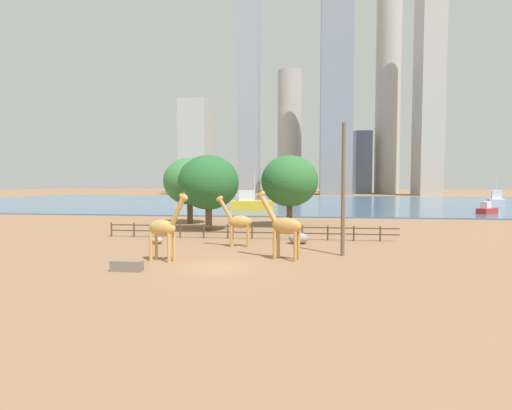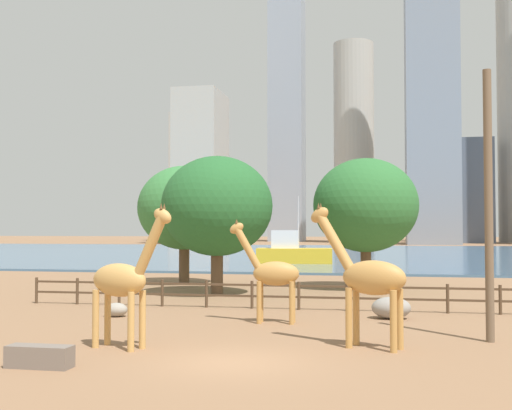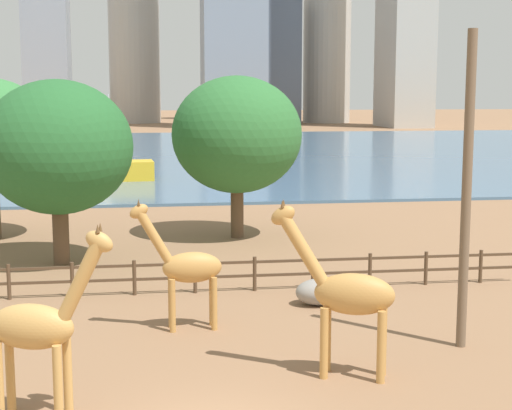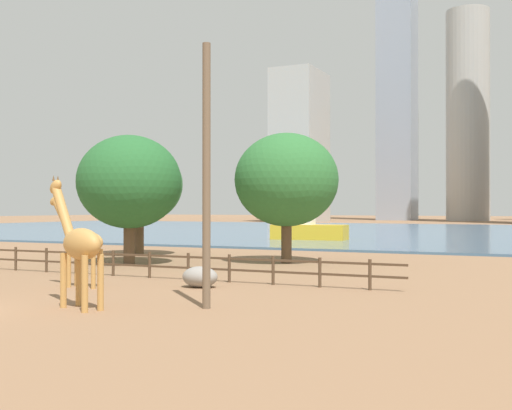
% 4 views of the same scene
% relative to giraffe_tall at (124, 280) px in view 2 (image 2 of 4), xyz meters
% --- Properties ---
extents(ground_plane, '(400.00, 400.00, 0.00)m').
position_rel_giraffe_tall_xyz_m(ground_plane, '(3.86, 78.67, -2.15)').
color(ground_plane, '#8C6647').
extents(harbor_water, '(180.00, 86.00, 0.20)m').
position_rel_giraffe_tall_xyz_m(harbor_water, '(3.86, 75.67, -2.05)').
color(harbor_water, '#476B8C').
rests_on(harbor_water, ground).
extents(giraffe_tall, '(3.10, 1.43, 4.56)m').
position_rel_giraffe_tall_xyz_m(giraffe_tall, '(0.00, 0.00, 0.00)').
color(giraffe_tall, tan).
rests_on(giraffe_tall, ground).
extents(giraffe_companion, '(3.33, 1.72, 4.64)m').
position_rel_giraffe_tall_xyz_m(giraffe_companion, '(7.56, 1.58, 0.07)').
color(giraffe_companion, '#C18C47').
rests_on(giraffe_companion, ground).
extents(giraffe_young, '(2.91, 0.81, 4.16)m').
position_rel_giraffe_tall_xyz_m(giraffe_young, '(3.67, 6.28, -0.17)').
color(giraffe_young, '#C18C47').
rests_on(giraffe_young, ground).
extents(utility_pole, '(0.28, 0.28, 9.14)m').
position_rel_giraffe_tall_xyz_m(utility_pole, '(11.52, 3.46, 2.42)').
color(utility_pole, brown).
rests_on(utility_pole, ground).
extents(boulder_near_fence, '(1.62, 1.22, 0.92)m').
position_rel_giraffe_tall_xyz_m(boulder_near_fence, '(8.37, 8.44, -1.70)').
color(boulder_near_fence, gray).
rests_on(boulder_near_fence, ground).
extents(boulder_by_pole, '(0.98, 0.79, 0.59)m').
position_rel_giraffe_tall_xyz_m(boulder_by_pole, '(-3.19, 6.83, -1.86)').
color(boulder_by_pole, gray).
rests_on(boulder_by_pole, ground).
extents(feeding_trough, '(1.80, 0.60, 0.60)m').
position_rel_giraffe_tall_xyz_m(feeding_trough, '(-1.14, -3.03, -1.85)').
color(feeding_trough, '#72665B').
rests_on(feeding_trough, ground).
extents(enclosure_fence, '(26.12, 0.14, 1.30)m').
position_rel_giraffe_tall_xyz_m(enclosure_fence, '(3.53, 10.67, -1.39)').
color(enclosure_fence, '#4C3826').
rests_on(enclosure_fence, ground).
extents(tree_left_large, '(6.37, 6.37, 8.07)m').
position_rel_giraffe_tall_xyz_m(tree_left_large, '(-5.23, 22.94, 3.02)').
color(tree_left_large, brown).
rests_on(tree_left_large, ground).
extents(tree_center_broad, '(6.54, 6.54, 8.18)m').
position_rel_giraffe_tall_xyz_m(tree_center_broad, '(7.02, 21.50, 3.06)').
color(tree_center_broad, brown).
rests_on(tree_center_broad, ground).
extents(tree_right_tall, '(6.34, 6.34, 7.91)m').
position_rel_giraffe_tall_xyz_m(tree_right_tall, '(-1.21, 16.32, 2.88)').
color(tree_right_tall, brown).
rests_on(tree_right_tall, ground).
extents(boat_sailboat, '(7.89, 3.34, 6.94)m').
position_rel_giraffe_tall_xyz_m(boat_sailboat, '(-1.02, 46.57, -0.80)').
color(boat_sailboat, gold).
rests_on(boat_sailboat, harbor_water).
extents(skyline_tower_needle, '(10.78, 15.53, 37.69)m').
position_rel_giraffe_tall_xyz_m(skyline_tower_needle, '(-35.98, 134.04, 16.69)').
color(skyline_tower_needle, '#B7B2A8').
rests_on(skyline_tower_needle, ground).
extents(skyline_block_central, '(12.30, 11.55, 78.05)m').
position_rel_giraffe_tall_xyz_m(skyline_block_central, '(20.03, 138.90, 36.87)').
color(skyline_block_central, gray).
rests_on(skyline_block_central, ground).
extents(skyline_tower_glass, '(11.55, 11.55, 57.34)m').
position_rel_giraffe_tall_xyz_m(skyline_tower_glass, '(0.36, 166.67, 26.51)').
color(skyline_tower_glass, '#B7B2A8').
rests_on(skyline_tower_glass, ground).
extents(skyline_block_left, '(9.79, 15.88, 38.06)m').
position_rel_giraffe_tall_xyz_m(skyline_block_left, '(-48.47, 168.09, 16.87)').
color(skyline_block_left, '#ADA89E').
rests_on(skyline_block_left, ground).
extents(skyline_block_wide, '(9.96, 10.70, 107.98)m').
position_rel_giraffe_tall_xyz_m(skyline_block_wide, '(-19.36, 168.59, 51.83)').
color(skyline_block_wide, '#939EAD').
rests_on(skyline_block_wide, ground).
extents(skyline_tower_far, '(12.66, 8.05, 27.30)m').
position_rel_giraffe_tall_xyz_m(skyline_tower_far, '(30.17, 156.19, 11.50)').
color(skyline_tower_far, slate).
rests_on(skyline_tower_far, ground).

